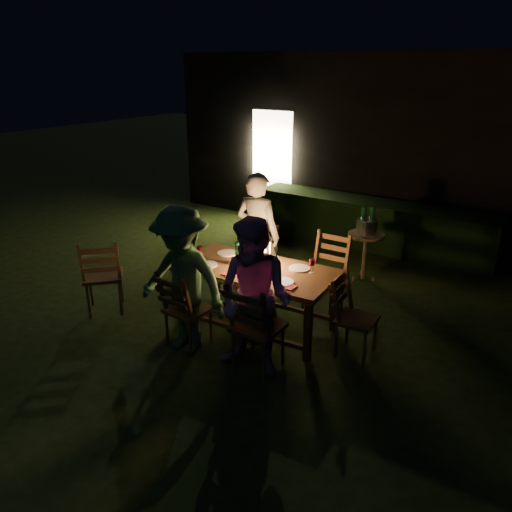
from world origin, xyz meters
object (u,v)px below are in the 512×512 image
Objects in this scene: chair_far_left at (256,274)px; person_house_side at (258,235)px; chair_near_left at (187,322)px; ice_bucket at (367,226)px; chair_near_right at (257,342)px; bottle_table at (238,253)px; chair_far_right at (324,289)px; person_opp_left at (182,281)px; chair_spare at (105,288)px; bottle_bucket_a at (363,223)px; person_opp_right at (255,299)px; side_table at (366,239)px; lantern at (262,255)px; dining_table at (256,274)px; bottle_bucket_b at (372,223)px; chair_end at (354,331)px.

chair_far_left is 0.55m from person_house_side.
chair_far_left reaches higher than chair_near_left.
chair_far_left is 1.76m from ice_bucket.
bottle_table is (-0.75, 0.72, 0.60)m from chair_near_right.
person_opp_left reaches higher than chair_far_right.
bottle_bucket_a is at bearing 4.03° from chair_spare.
bottle_table is at bearing 81.90° from chair_near_left.
person_opp_right is 0.90m from person_opp_left.
side_table is at bearing 74.88° from chair_near_left.
side_table is (1.03, 1.33, 0.32)m from chair_far_left.
lantern is (0.55, -0.73, 0.07)m from person_house_side.
person_opp_right is (0.00, -0.05, 0.51)m from chair_near_right.
chair_near_left is 0.57× the size of person_house_side.
chair_far_left is at bearing 3.25° from chair_far_right.
bottle_table is at bearing 47.13° from chair_far_right.
chair_near_left reaches higher than ice_bucket.
person_house_side is at bearing 0.45° from chair_far_right.
bottle_table is 0.93× the size of ice_bucket.
chair_far_left is 1.08m from lantern.
lantern is (0.05, 0.05, 0.23)m from dining_table.
person_opp_right reaches higher than side_table.
person_house_side reaches higher than bottle_table.
chair_far_right reaches higher than chair_far_left.
lantern reaches higher than ice_bucket.
ice_bucket is (0.02, 2.86, -0.01)m from person_opp_right.
bottle_bucket_b is (0.08, 2.85, 0.55)m from chair_near_right.
chair_spare is 3.69m from side_table.
person_house_side is (-0.50, 0.79, 0.16)m from dining_table.
chair_spare is (-2.34, -0.00, 0.00)m from chair_near_right.
person_house_side is at bearing 96.53° from chair_near_left.
person_house_side reaches higher than side_table.
person_opp_right is at bearing 118.76° from person_house_side.
lantern is at bearing -102.24° from bottle_bucket_a.
person_opp_left is 4.73× the size of lantern.
chair_near_left is at bearing 89.51° from chair_far_left.
chair_far_right is at bearing 59.10° from lantern.
side_table is 2.21× the size of bottle_bucket_a.
person_house_side reaches higher than chair_far_right.
person_opp_right reaches higher than bottle_bucket_a.
bottle_bucket_b is at bearing 88.22° from chair_near_right.
bottle_bucket_a is at bearing -141.34° from bottle_bucket_b.
chair_far_right is at bearing -91.26° from side_table.
dining_table is at bearing -103.18° from bottle_bucket_a.
chair_far_right is 1.03m from chair_end.
person_house_side is at bearing 118.76° from dining_table.
chair_far_right is at bearing 179.63° from chair_far_left.
lantern is 1.17× the size of ice_bucket.
bottle_table is (-0.25, -0.02, 0.22)m from dining_table.
bottle_bucket_a is (-0.02, 2.77, 0.55)m from chair_near_right.
bottle_bucket_b is (0.82, 2.13, -0.05)m from bottle_table.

